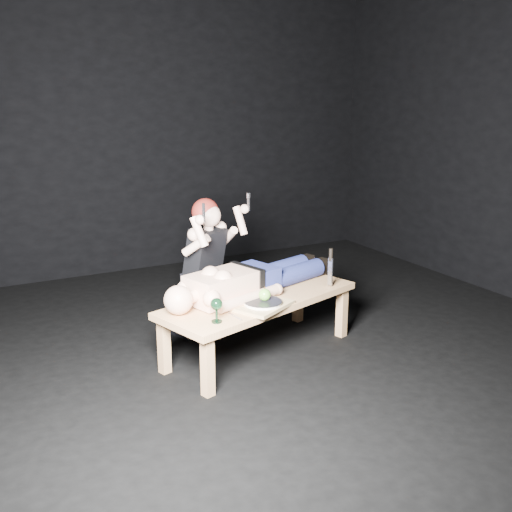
% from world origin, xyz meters
% --- Properties ---
extents(ground, '(5.00, 5.00, 0.00)m').
position_xyz_m(ground, '(0.00, 0.00, 0.00)').
color(ground, black).
rests_on(ground, ground).
extents(back_wall, '(5.00, 0.00, 5.00)m').
position_xyz_m(back_wall, '(0.00, 2.50, 1.50)').
color(back_wall, black).
rests_on(back_wall, ground).
extents(table, '(1.67, 1.01, 0.45)m').
position_xyz_m(table, '(-0.23, -0.12, 0.23)').
color(table, tan).
rests_on(table, ground).
extents(lying_man, '(1.60, 0.89, 0.26)m').
position_xyz_m(lying_man, '(-0.22, 0.01, 0.58)').
color(lying_man, '#D7A68C').
rests_on(lying_man, table).
extents(kneeling_woman, '(0.86, 0.89, 1.17)m').
position_xyz_m(kneeling_woman, '(-0.50, 0.40, 0.59)').
color(kneeling_woman, black).
rests_on(kneeling_woman, ground).
extents(serving_tray, '(0.49, 0.44, 0.02)m').
position_xyz_m(serving_tray, '(-0.32, -0.33, 0.46)').
color(serving_tray, tan).
rests_on(serving_tray, table).
extents(plate, '(0.36, 0.36, 0.02)m').
position_xyz_m(plate, '(-0.32, -0.33, 0.48)').
color(plate, white).
rests_on(plate, serving_tray).
extents(apple, '(0.09, 0.09, 0.09)m').
position_xyz_m(apple, '(-0.30, -0.32, 0.54)').
color(apple, green).
rests_on(apple, plate).
extents(goblet, '(0.10, 0.10, 0.17)m').
position_xyz_m(goblet, '(-0.72, -0.44, 0.53)').
color(goblet, black).
rests_on(goblet, table).
extents(fork_flat, '(0.03, 0.17, 0.01)m').
position_xyz_m(fork_flat, '(-0.57, -0.41, 0.45)').
color(fork_flat, '#B2B2B7').
rests_on(fork_flat, table).
extents(knife_flat, '(0.03, 0.17, 0.01)m').
position_xyz_m(knife_flat, '(-0.18, -0.26, 0.45)').
color(knife_flat, '#B2B2B7').
rests_on(knife_flat, table).
extents(spoon_flat, '(0.12, 0.14, 0.01)m').
position_xyz_m(spoon_flat, '(-0.22, -0.23, 0.45)').
color(spoon_flat, '#B2B2B7').
rests_on(spoon_flat, table).
extents(carving_knife, '(0.05, 0.05, 0.31)m').
position_xyz_m(carving_knife, '(0.37, -0.17, 0.60)').
color(carving_knife, '#B2B2B7').
rests_on(carving_knife, table).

